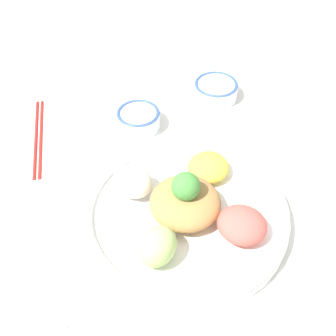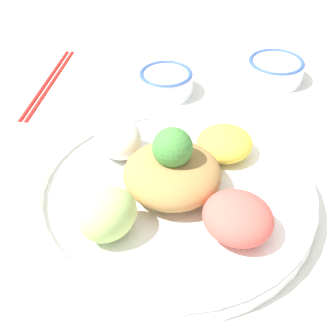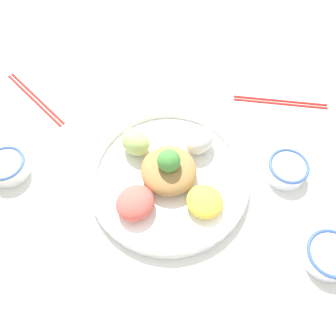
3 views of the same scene
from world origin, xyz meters
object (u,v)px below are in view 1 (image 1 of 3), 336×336
object	(u,v)px
salad_platter	(185,211)
sauce_bowl_dark	(216,89)
sauce_bowl_red	(138,119)
chopsticks_pair_near	(38,137)

from	to	relation	value
salad_platter	sauce_bowl_dark	size ratio (longest dim) A/B	3.66
salad_platter	sauce_bowl_dark	world-z (taller)	salad_platter
sauce_bowl_red	chopsticks_pair_near	world-z (taller)	sauce_bowl_red
sauce_bowl_red	sauce_bowl_dark	bearing A→B (deg)	133.88
chopsticks_pair_near	salad_platter	bearing A→B (deg)	-135.14
sauce_bowl_red	chopsticks_pair_near	size ratio (longest dim) A/B	0.39
salad_platter	sauce_bowl_red	xyz separation A→B (m)	(-0.22, -0.14, -0.00)
sauce_bowl_red	chopsticks_pair_near	xyz separation A→B (m)	(0.08, -0.19, -0.02)
sauce_bowl_red	chopsticks_pair_near	bearing A→B (deg)	-67.40
sauce_bowl_dark	sauce_bowl_red	bearing A→B (deg)	-46.12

